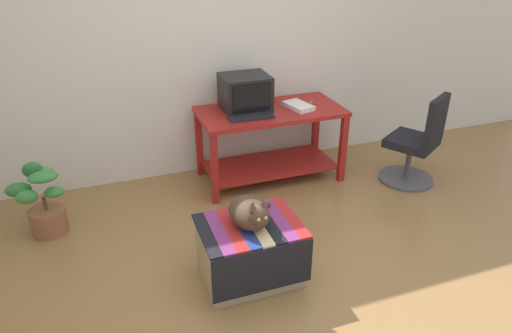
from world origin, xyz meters
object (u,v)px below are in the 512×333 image
object	(u,v)px
tv_monitor	(245,93)
ottoman_with_blanket	(250,251)
book	(298,106)
keyboard	(251,117)
cat	(251,213)
desk	(270,132)
stapler	(305,109)
office_chair	(417,146)
potted_plant	(44,206)

from	to	relation	value
tv_monitor	ottoman_with_blanket	bearing A→B (deg)	-107.15
ottoman_with_blanket	book	bearing A→B (deg)	54.36
keyboard	ottoman_with_blanket	size ratio (longest dim) A/B	0.59
tv_monitor	cat	world-z (taller)	tv_monitor
book	cat	world-z (taller)	book
cat	tv_monitor	bearing A→B (deg)	65.91
book	cat	bearing A→B (deg)	-139.09
cat	keyboard	bearing A→B (deg)	63.95
tv_monitor	keyboard	distance (m)	0.28
desk	keyboard	bearing A→B (deg)	-148.45
desk	stapler	size ratio (longest dim) A/B	12.24
keyboard	office_chair	distance (m)	1.61
keyboard	stapler	distance (m)	0.52
potted_plant	office_chair	xyz separation A→B (m)	(3.30, -0.28, 0.14)
desk	keyboard	size ratio (longest dim) A/B	3.37
book	cat	distance (m)	1.60
tv_monitor	keyboard	xyz separation A→B (m)	(-0.03, -0.24, -0.14)
keyboard	office_chair	size ratio (longest dim) A/B	0.45
book	office_chair	xyz separation A→B (m)	(1.02, -0.50, -0.35)
ottoman_with_blanket	desk	bearing A→B (deg)	63.60
keyboard	stapler	size ratio (longest dim) A/B	3.64
book	potted_plant	size ratio (longest dim) A/B	0.51
ottoman_with_blanket	potted_plant	bearing A→B (deg)	142.13
desk	stapler	bearing A→B (deg)	-29.26
keyboard	office_chair	bearing A→B (deg)	-12.12
tv_monitor	potted_plant	size ratio (longest dim) A/B	0.74
potted_plant	office_chair	bearing A→B (deg)	-4.80
book	ottoman_with_blanket	bearing A→B (deg)	-139.30
stapler	tv_monitor	bearing A→B (deg)	78.56
book	potted_plant	xyz separation A→B (m)	(-2.29, -0.23, -0.49)
ottoman_with_blanket	office_chair	distance (m)	2.10
ottoman_with_blanket	keyboard	bearing A→B (deg)	70.58
ottoman_with_blanket	stapler	bearing A→B (deg)	51.51
ottoman_with_blanket	potted_plant	distance (m)	1.73
ottoman_with_blanket	office_chair	xyz separation A→B (m)	(1.94, 0.78, 0.17)
stapler	keyboard	bearing A→B (deg)	104.13
cat	office_chair	xyz separation A→B (m)	(1.94, 0.79, -0.15)
desk	tv_monitor	bearing A→B (deg)	158.19
tv_monitor	keyboard	size ratio (longest dim) A/B	1.07
potted_plant	cat	bearing A→B (deg)	-37.99
book	desk	bearing A→B (deg)	155.13
ottoman_with_blanket	tv_monitor	bearing A→B (deg)	72.58
desk	potted_plant	xyz separation A→B (m)	(-2.03, -0.28, -0.24)
desk	ottoman_with_blanket	size ratio (longest dim) A/B	1.97
book	cat	xyz separation A→B (m)	(-0.92, -1.29, -0.19)
potted_plant	office_chair	world-z (taller)	office_chair
keyboard	book	size ratio (longest dim) A/B	1.36
keyboard	stapler	xyz separation A→B (m)	(0.52, -0.01, 0.01)
ottoman_with_blanket	office_chair	bearing A→B (deg)	22.01
keyboard	office_chair	world-z (taller)	office_chair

